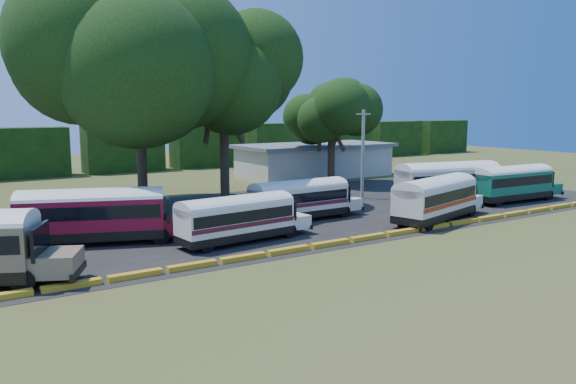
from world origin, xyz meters
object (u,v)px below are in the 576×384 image
bus_cream_west (238,216)px  tree_west (138,59)px  bus_red (96,212)px  bus_white_red (437,197)px  bus_teal (513,181)px

bus_cream_west → tree_west: size_ratio=0.52×
bus_cream_west → tree_west: 17.81m
bus_red → bus_cream_west: (7.45, -4.54, -0.30)m
bus_white_red → tree_west: 25.49m
bus_cream_west → bus_white_red: (15.29, -2.09, 0.20)m
bus_white_red → bus_cream_west: bearing=156.8°
tree_west → bus_red: bearing=-122.2°
bus_teal → bus_white_red: bearing=-165.6°
bus_white_red → bus_teal: (12.41, 2.48, -0.01)m
bus_cream_west → tree_west: (-1.25, 14.38, 10.43)m
bus_red → bus_cream_west: bus_red is taller
bus_white_red → tree_west: tree_west is taller
bus_red → tree_west: tree_west is taller
bus_red → bus_white_red: (22.74, -6.63, -0.10)m
bus_red → bus_cream_west: bearing=-11.2°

